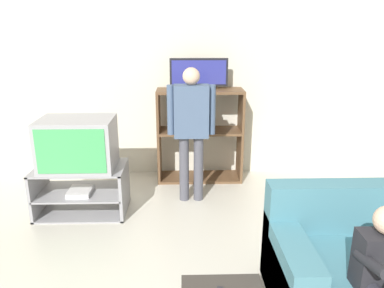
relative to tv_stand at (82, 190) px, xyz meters
The scene contains 6 objects.
wall_back 1.87m from the tv_stand, 49.65° to the left, with size 6.40×0.06×2.60m.
tv_stand is the anchor object (origin of this frame).
television_main 0.53m from the tv_stand, 68.92° to the right, with size 0.76×0.53×0.53m.
media_shelf 1.64m from the tv_stand, 34.40° to the left, with size 1.09×0.41×1.20m.
television_flat 1.95m from the tv_stand, 35.27° to the left, with size 0.72×0.20×0.38m.
person_standing_adult 1.40m from the tv_stand, 12.67° to the left, with size 0.53×0.20×1.53m.
Camera 1 is at (0.09, -1.41, 1.95)m, focal length 35.00 mm.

